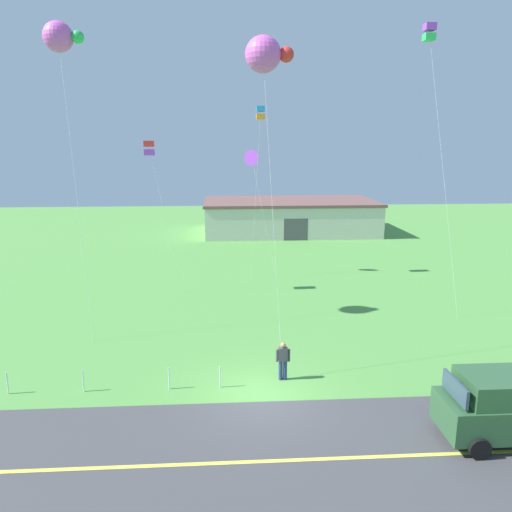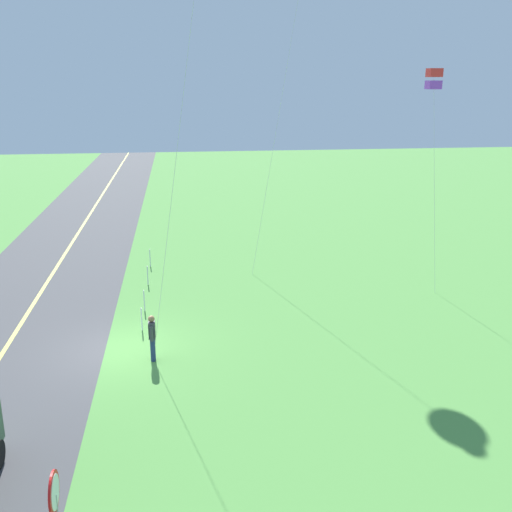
% 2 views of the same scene
% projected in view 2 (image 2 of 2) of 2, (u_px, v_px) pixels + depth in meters
% --- Properties ---
extents(ground_plane, '(120.00, 120.00, 0.10)m').
position_uv_depth(ground_plane, '(120.00, 351.00, 20.73)').
color(ground_plane, '#549342').
extents(asphalt_road, '(120.00, 7.00, 0.00)m').
position_uv_depth(asphalt_road, '(1.00, 356.00, 20.21)').
color(asphalt_road, '#424244').
rests_on(asphalt_road, ground).
extents(road_centre_stripe, '(120.00, 0.16, 0.00)m').
position_uv_depth(road_centre_stripe, '(1.00, 356.00, 20.21)').
color(road_centre_stripe, '#E5E04C').
rests_on(road_centre_stripe, asphalt_road).
extents(stop_sign, '(0.76, 0.08, 2.56)m').
position_uv_depth(stop_sign, '(56.00, 510.00, 10.39)').
color(stop_sign, gray).
rests_on(stop_sign, ground).
extents(person_adult_near, '(0.58, 0.22, 1.60)m').
position_uv_depth(person_adult_near, '(152.00, 336.00, 19.71)').
color(person_adult_near, navy).
rests_on(person_adult_near, ground).
extents(kite_green_far, '(1.96, 0.56, 9.56)m').
position_uv_depth(kite_green_far, '(434.00, 79.00, 25.28)').
color(kite_green_far, silver).
rests_on(kite_green_far, ground).
extents(fence_post_0, '(0.05, 0.05, 0.90)m').
position_uv_depth(fence_post_0, '(150.00, 258.00, 29.84)').
color(fence_post_0, silver).
rests_on(fence_post_0, ground).
extents(fence_post_1, '(0.05, 0.05, 0.90)m').
position_uv_depth(fence_post_1, '(148.00, 276.00, 27.15)').
color(fence_post_1, silver).
rests_on(fence_post_1, ground).
extents(fence_post_2, '(0.05, 0.05, 0.90)m').
position_uv_depth(fence_post_2, '(144.00, 301.00, 24.05)').
color(fence_post_2, silver).
rests_on(fence_post_2, ground).
extents(fence_post_3, '(0.05, 0.05, 0.90)m').
position_uv_depth(fence_post_3, '(142.00, 319.00, 22.17)').
color(fence_post_3, silver).
rests_on(fence_post_3, ground).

